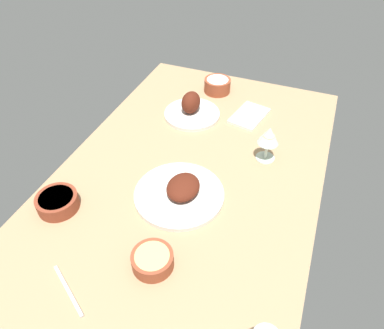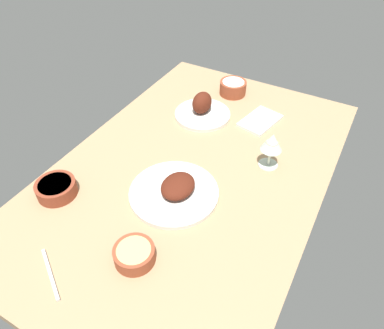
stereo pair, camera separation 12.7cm
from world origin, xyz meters
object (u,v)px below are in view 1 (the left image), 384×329
at_px(plate_near_viewer, 191,109).
at_px(bowl_pasta, 153,260).
at_px(wine_glass, 269,137).
at_px(fork_loose, 68,290).
at_px(plate_far_side, 180,192).
at_px(folded_napkin, 249,116).
at_px(bowl_potatoes, 57,202).
at_px(bowl_cream, 217,85).

height_order(plate_near_viewer, bowl_pasta, plate_near_viewer).
bearing_deg(wine_glass, bowl_pasta, -18.96).
bearing_deg(bowl_pasta, fork_loose, -48.87).
bearing_deg(plate_far_side, folded_napkin, 169.48).
bearing_deg(plate_far_side, wine_glass, 142.63).
relative_size(bowl_potatoes, folded_napkin, 0.73).
bearing_deg(wine_glass, folded_napkin, -152.90).
xyz_separation_m(plate_far_side, bowl_pasta, (0.27, 0.03, 0.01)).
distance_m(plate_far_side, fork_loose, 0.44).
distance_m(wine_glass, fork_loose, 0.80).
bearing_deg(wine_glass, plate_near_viewer, -114.61).
relative_size(plate_near_viewer, bowl_potatoes, 1.79).
relative_size(wine_glass, fork_loose, 0.80).
height_order(bowl_pasta, bowl_cream, bowl_cream).
bearing_deg(plate_near_viewer, bowl_pasta, 12.97).
xyz_separation_m(plate_near_viewer, bowl_potatoes, (0.64, -0.21, -0.00)).
height_order(plate_near_viewer, fork_loose, plate_near_viewer).
height_order(plate_near_viewer, bowl_potatoes, plate_near_viewer).
height_order(bowl_pasta, fork_loose, bowl_pasta).
bearing_deg(bowl_cream, folded_napkin, 52.47).
relative_size(plate_near_viewer, folded_napkin, 1.31).
relative_size(plate_far_side, wine_glass, 2.12).
relative_size(plate_far_side, bowl_cream, 2.47).
relative_size(plate_near_viewer, bowl_pasta, 2.01).
bearing_deg(bowl_cream, plate_far_side, 8.04).
bearing_deg(folded_napkin, bowl_potatoes, -31.86).
bearing_deg(plate_far_side, bowl_potatoes, -61.54).
relative_size(plate_far_side, bowl_potatoes, 2.26).
bearing_deg(wine_glass, bowl_potatoes, -49.96).
bearing_deg(fork_loose, plate_far_side, -77.47).
height_order(bowl_potatoes, bowl_pasta, bowl_potatoes).
bearing_deg(bowl_cream, fork_loose, -2.59).
xyz_separation_m(plate_far_side, folded_napkin, (-0.53, 0.10, -0.01)).
bearing_deg(bowl_potatoes, wine_glass, 130.04).
xyz_separation_m(plate_near_viewer, fork_loose, (0.87, -0.01, -0.03)).
bearing_deg(bowl_potatoes, bowl_cream, 163.79).
relative_size(bowl_potatoes, fork_loose, 0.76).
distance_m(bowl_pasta, fork_loose, 0.23).
relative_size(bowl_pasta, wine_glass, 0.84).
xyz_separation_m(bowl_pasta, fork_loose, (0.15, -0.17, -0.02)).
distance_m(bowl_cream, wine_glass, 0.50).
relative_size(bowl_pasta, bowl_cream, 0.97).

